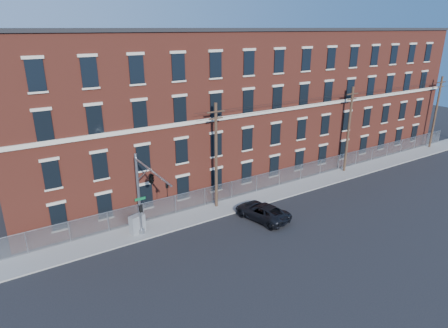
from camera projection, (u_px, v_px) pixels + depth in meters
name	position (u px, v px, depth m)	size (l,w,h in m)	color
ground	(231.00, 238.00, 31.52)	(140.00, 140.00, 0.00)	black
sidewalk	(298.00, 187.00, 41.55)	(65.00, 3.00, 0.12)	#999691
mill_building	(251.00, 100.00, 45.92)	(55.30, 14.32, 16.30)	maroon
chain_link_fence	(290.00, 174.00, 42.25)	(59.06, 0.06, 1.85)	#A5A8AD
traffic_signal_mast	(148.00, 184.00, 28.40)	(0.90, 6.75, 7.00)	#9EA0A5
utility_pole_near	(216.00, 155.00, 35.19)	(1.80, 0.28, 10.00)	#422E21
utility_pole_mid	(349.00, 128.00, 44.31)	(1.80, 0.28, 10.00)	#422E21
utility_pole_far	(436.00, 111.00, 53.43)	(1.80, 0.28, 10.00)	#422E21
overhead_wires	(352.00, 96.00, 43.04)	(40.00, 0.62, 0.62)	black
pickup_truck	(262.00, 212.00, 34.44)	(2.43, 5.28, 1.47)	black
utility_cabinet	(137.00, 224.00, 31.92)	(1.26, 0.63, 1.58)	slate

